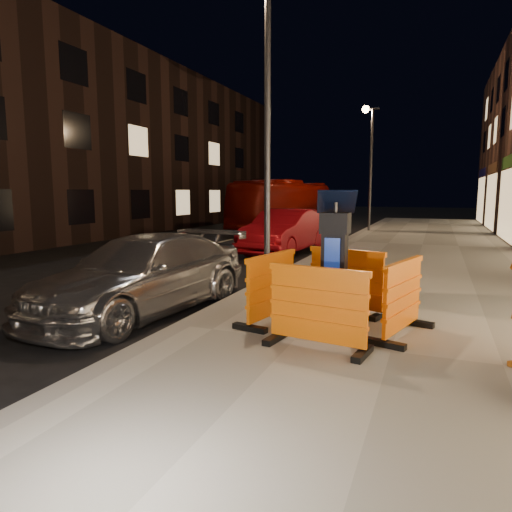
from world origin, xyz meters
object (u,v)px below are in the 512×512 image
at_px(barrier_back, 346,281).
at_px(barrier_front, 318,308).
at_px(barrier_bldgside, 403,298).
at_px(barrier_kerbside, 272,288).
at_px(bus_doubledecker, 284,229).
at_px(car_red, 285,253).
at_px(car_silver, 144,312).
at_px(parking_kiosk, 334,264).

bearing_deg(barrier_back, barrier_front, -73.34).
distance_m(barrier_front, barrier_bldgside, 1.34).
xyz_separation_m(barrier_kerbside, bus_doubledecker, (-5.78, 18.35, -0.67)).
xyz_separation_m(barrier_back, bus_doubledecker, (-6.73, 17.40, -0.67)).
xyz_separation_m(barrier_front, barrier_kerbside, (-0.95, 0.95, 0.00)).
distance_m(car_red, bus_doubledecker, 10.32).
xyz_separation_m(barrier_back, barrier_kerbside, (-0.95, -0.95, 0.00)).
distance_m(barrier_bldgside, car_silver, 4.44).
bearing_deg(barrier_kerbside, barrier_front, -123.34).
distance_m(barrier_back, car_red, 8.40).
height_order(car_red, bus_doubledecker, bus_doubledecker).
height_order(barrier_bldgside, car_silver, barrier_bldgside).
distance_m(barrier_front, car_red, 10.15).
relative_size(barrier_front, barrier_back, 1.00).
height_order(parking_kiosk, bus_doubledecker, parking_kiosk).
distance_m(barrier_bldgside, car_red, 9.66).
relative_size(barrier_kerbside, barrier_bldgside, 1.00).
height_order(parking_kiosk, barrier_front, parking_kiosk).
relative_size(parking_kiosk, barrier_bldgside, 1.40).
xyz_separation_m(barrier_back, barrier_bldgside, (0.95, -0.95, 0.00)).
bearing_deg(bus_doubledecker, barrier_back, -64.41).
bearing_deg(barrier_bldgside, barrier_kerbside, 105.66).
bearing_deg(barrier_kerbside, car_red, 28.43).
bearing_deg(barrier_kerbside, parking_kiosk, -78.34).
xyz_separation_m(parking_kiosk, barrier_kerbside, (-0.95, 0.00, -0.41)).
height_order(barrier_back, car_red, barrier_back).
bearing_deg(parking_kiosk, barrier_bldgside, 13.66).
bearing_deg(car_red, parking_kiosk, -63.09).
height_order(barrier_front, barrier_back, same).
relative_size(barrier_bldgside, bus_doubledecker, 0.14).
xyz_separation_m(barrier_front, car_silver, (-3.43, 1.15, -0.67)).
xyz_separation_m(parking_kiosk, barrier_bldgside, (0.95, 0.00, -0.41)).
height_order(barrier_kerbside, car_silver, barrier_kerbside).
bearing_deg(car_silver, barrier_kerbside, 2.10).
height_order(barrier_back, barrier_bldgside, same).
xyz_separation_m(barrier_front, car_red, (-3.52, 9.49, -0.67)).
relative_size(barrier_front, barrier_kerbside, 1.00).
bearing_deg(car_silver, bus_doubledecker, 107.10).
distance_m(parking_kiosk, bus_doubledecker, 19.58).
bearing_deg(parking_kiosk, barrier_front, -76.34).
relative_size(barrier_bldgside, car_red, 0.29).
bearing_deg(barrier_kerbside, car_silver, 96.96).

